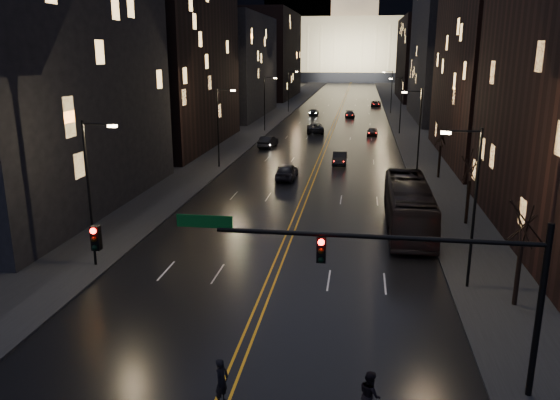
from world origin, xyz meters
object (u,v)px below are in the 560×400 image
at_px(oncoming_car_a, 287,171).
at_px(pedestrian_a, 222,381).
at_px(traffic_signal, 386,265).
at_px(oncoming_car_b, 268,142).
at_px(bus, 408,206).
at_px(pedestrian_b, 370,394).
at_px(receding_car_a, 340,158).

distance_m(oncoming_car_a, pedestrian_a, 37.65).
bearing_deg(traffic_signal, oncoming_car_b, 104.12).
height_order(bus, pedestrian_a, bus).
relative_size(pedestrian_a, pedestrian_b, 1.00).
height_order(bus, oncoming_car_a, bus).
distance_m(traffic_signal, oncoming_car_a, 36.82).
bearing_deg(traffic_signal, pedestrian_a, -161.25).
bearing_deg(bus, receding_car_a, 104.50).
relative_size(traffic_signal, pedestrian_a, 9.40).
bearing_deg(bus, traffic_signal, -97.00).
xyz_separation_m(traffic_signal, pedestrian_b, (-0.43, -2.00, -4.18)).
distance_m(traffic_signal, receding_car_a, 44.31).
bearing_deg(oncoming_car_a, oncoming_car_b, -74.10).
height_order(oncoming_car_a, pedestrian_b, pedestrian_b).
bearing_deg(receding_car_a, pedestrian_b, -86.30).
relative_size(oncoming_car_a, pedestrian_b, 2.69).
bearing_deg(pedestrian_a, pedestrian_b, -72.38).
bearing_deg(receding_car_a, oncoming_car_b, 134.37).
relative_size(oncoming_car_b, pedestrian_a, 2.64).
bearing_deg(receding_car_a, pedestrian_a, -93.09).
bearing_deg(oncoming_car_b, traffic_signal, 110.22).
bearing_deg(pedestrian_b, traffic_signal, -32.86).
relative_size(bus, oncoming_car_a, 2.61).
distance_m(bus, pedestrian_b, 22.52).
distance_m(receding_car_a, pedestrian_b, 46.06).
xyz_separation_m(receding_car_a, pedestrian_b, (2.98, -45.96, 0.17)).
relative_size(bus, pedestrian_b, 7.01).
bearing_deg(pedestrian_b, bus, -28.52).
bearing_deg(pedestrian_a, receding_car_a, 14.54).
xyz_separation_m(bus, oncoming_car_a, (-11.13, 15.26, -0.95)).
distance_m(oncoming_car_b, pedestrian_b, 58.03).
distance_m(oncoming_car_a, pedestrian_b, 38.42).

